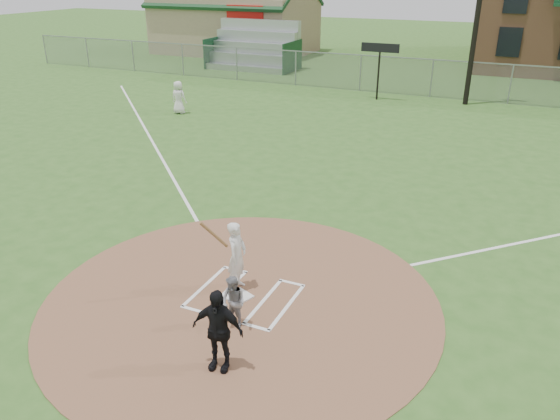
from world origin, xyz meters
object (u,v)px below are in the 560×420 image
at_px(home_plate, 238,296).
at_px(catcher, 233,303).
at_px(batter_at_plate, 237,256).
at_px(umpire, 218,330).
at_px(ondeck_player, 179,97).

height_order(home_plate, catcher, catcher).
height_order(home_plate, batter_at_plate, batter_at_plate).
bearing_deg(umpire, catcher, 97.88).
bearing_deg(home_plate, umpire, -70.24).
relative_size(umpire, batter_at_plate, 0.88).
bearing_deg(batter_at_plate, ondeck_player, 128.27).
relative_size(catcher, batter_at_plate, 0.62).
height_order(catcher, batter_at_plate, batter_at_plate).
bearing_deg(home_plate, batter_at_plate, 119.83).
distance_m(home_plate, umpire, 2.36).
bearing_deg(home_plate, catcher, -65.98).
bearing_deg(batter_at_plate, umpire, -68.79).
relative_size(catcher, ondeck_player, 0.70).
distance_m(home_plate, batter_at_plate, 0.87).
relative_size(home_plate, ondeck_player, 0.32).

